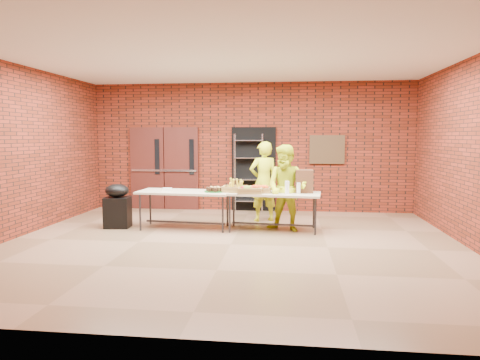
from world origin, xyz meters
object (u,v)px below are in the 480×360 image
object	(u,v)px
wire_rack	(248,173)
table_right	(273,196)
coffee_dispenser	(304,181)
volunteer_man	(287,188)
volunteer_woman	(263,182)
covered_grill	(117,206)
table_left	(185,194)

from	to	relation	value
wire_rack	table_right	size ratio (longest dim) A/B	1.01
coffee_dispenser	volunteer_man	size ratio (longest dim) A/B	0.26
wire_rack	table_right	world-z (taller)	wire_rack
volunteer_woman	volunteer_man	world-z (taller)	volunteer_woman
covered_grill	volunteer_man	bearing A→B (deg)	-4.92
table_left	coffee_dispenser	xyz separation A→B (m)	(2.40, 0.12, 0.28)
coffee_dispenser	covered_grill	xyz separation A→B (m)	(-3.79, -0.19, -0.53)
wire_rack	coffee_dispenser	distance (m)	2.39
covered_grill	volunteer_woman	distance (m)	3.14
table_right	volunteer_woman	world-z (taller)	volunteer_woman
table_left	table_right	xyz separation A→B (m)	(1.78, 0.01, -0.01)
table_right	wire_rack	bearing A→B (deg)	113.07
wire_rack	coffee_dispenser	bearing A→B (deg)	-59.91
table_right	volunteer_man	size ratio (longest dim) A/B	1.12
wire_rack	volunteer_man	world-z (taller)	wire_rack
coffee_dispenser	covered_grill	world-z (taller)	coffee_dispenser
coffee_dispenser	volunteer_man	xyz separation A→B (m)	(-0.34, -0.11, -0.13)
coffee_dispenser	covered_grill	bearing A→B (deg)	-177.07
table_right	covered_grill	bearing A→B (deg)	-173.44
table_right	coffee_dispenser	size ratio (longest dim) A/B	4.25
wire_rack	covered_grill	xyz separation A→B (m)	(-2.49, -2.20, -0.51)
table_right	volunteer_man	bearing A→B (deg)	4.26
coffee_dispenser	volunteer_woman	xyz separation A→B (m)	(-0.86, 0.84, -0.11)
table_left	coffee_dispenser	bearing A→B (deg)	7.44
coffee_dispenser	volunteer_man	world-z (taller)	volunteer_man
table_right	volunteer_woman	distance (m)	0.99
wire_rack	coffee_dispenser	size ratio (longest dim) A/B	4.29
table_left	volunteer_woman	distance (m)	1.82
wire_rack	coffee_dispenser	xyz separation A→B (m)	(1.31, -2.01, 0.02)
coffee_dispenser	covered_grill	distance (m)	3.84
table_left	volunteer_woman	bearing A→B (deg)	36.53
wire_rack	table_left	bearing A→B (deg)	-120.13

